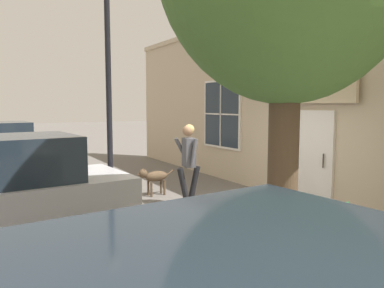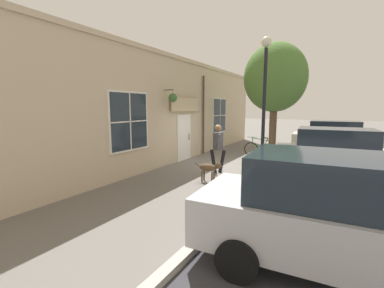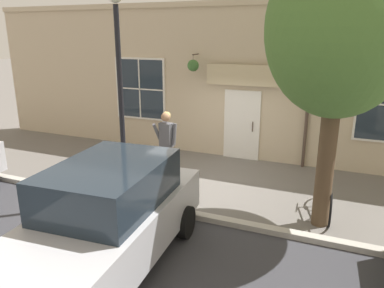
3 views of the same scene
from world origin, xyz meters
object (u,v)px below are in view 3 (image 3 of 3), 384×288
object	(u,v)px
parked_car_mid_block	(107,218)
street_lamp	(119,67)
leaning_bicycle	(327,197)
dog_on_leash	(121,158)
pedestrian_walking	(166,138)
street_tree_by_curb	(340,36)

from	to	relation	value
parked_car_mid_block	street_lamp	world-z (taller)	street_lamp
leaning_bicycle	parked_car_mid_block	distance (m)	4.64
parked_car_mid_block	street_lamp	size ratio (longest dim) A/B	0.96
street_lamp	dog_on_leash	bearing A→B (deg)	-144.02
pedestrian_walking	street_lamp	bearing A→B (deg)	-7.06
pedestrian_walking	dog_on_leash	bearing A→B (deg)	-77.41
parked_car_mid_block	street_lamp	bearing A→B (deg)	-153.59
street_tree_by_curb	parked_car_mid_block	size ratio (longest dim) A/B	1.22
dog_on_leash	parked_car_mid_block	world-z (taller)	parked_car_mid_block
pedestrian_walking	leaning_bicycle	size ratio (longest dim) A/B	1.04
parked_car_mid_block	street_tree_by_curb	bearing A→B (deg)	133.27
street_tree_by_curb	parked_car_mid_block	world-z (taller)	street_tree_by_curb
pedestrian_walking	street_tree_by_curb	bearing A→B (deg)	75.76
pedestrian_walking	street_lamp	xyz separation A→B (m)	(1.69, -0.21, 1.93)
pedestrian_walking	leaning_bicycle	distance (m)	4.15
leaning_bicycle	street_lamp	distance (m)	5.15
street_tree_by_curb	leaning_bicycle	xyz separation A→B (m)	(-0.46, 0.06, -3.29)
dog_on_leash	parked_car_mid_block	size ratio (longest dim) A/B	0.23
street_tree_by_curb	leaning_bicycle	distance (m)	3.32
leaning_bicycle	street_tree_by_curb	bearing A→B (deg)	-7.00
street_tree_by_curb	street_lamp	size ratio (longest dim) A/B	1.17
leaning_bicycle	parked_car_mid_block	world-z (taller)	parked_car_mid_block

